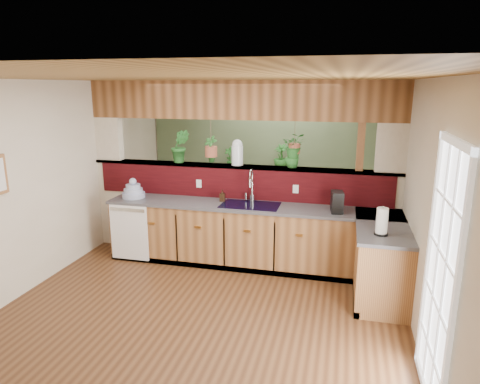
% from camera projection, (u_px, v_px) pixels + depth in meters
% --- Properties ---
extents(ground, '(4.60, 7.00, 0.01)m').
position_uv_depth(ground, '(213.00, 293.00, 5.34)').
color(ground, '#4C2D17').
rests_on(ground, ground).
extents(ceiling, '(4.60, 7.00, 0.01)m').
position_uv_depth(ceiling, '(210.00, 79.00, 4.72)').
color(ceiling, brown).
rests_on(ceiling, ground).
extents(wall_back, '(4.60, 0.02, 2.60)m').
position_uv_depth(wall_back, '(266.00, 150.00, 8.33)').
color(wall_back, beige).
rests_on(wall_back, ground).
extents(wall_left, '(0.02, 7.00, 2.60)m').
position_uv_depth(wall_left, '(43.00, 182.00, 5.56)').
color(wall_left, beige).
rests_on(wall_left, ground).
extents(wall_right, '(0.02, 7.00, 2.60)m').
position_uv_depth(wall_right, '(420.00, 206.00, 4.50)').
color(wall_right, beige).
rests_on(wall_right, ground).
extents(pass_through_partition, '(4.60, 0.21, 2.60)m').
position_uv_depth(pass_through_partition, '(241.00, 179.00, 6.32)').
color(pass_through_partition, beige).
rests_on(pass_through_partition, ground).
extents(pass_through_ledge, '(4.60, 0.21, 0.04)m').
position_uv_depth(pass_through_ledge, '(239.00, 166.00, 6.28)').
color(pass_through_ledge, brown).
rests_on(pass_through_ledge, ground).
extents(header_beam, '(4.60, 0.15, 0.55)m').
position_uv_depth(header_beam, '(239.00, 100.00, 6.05)').
color(header_beam, brown).
rests_on(header_beam, ground).
extents(sage_backwall, '(4.55, 0.02, 2.55)m').
position_uv_depth(sage_backwall, '(266.00, 150.00, 8.31)').
color(sage_backwall, '#5C734F').
rests_on(sage_backwall, ground).
extents(countertop, '(4.14, 1.52, 0.90)m').
position_uv_depth(countertop, '(290.00, 241.00, 5.86)').
color(countertop, brown).
rests_on(countertop, ground).
extents(dishwasher, '(0.58, 0.03, 0.82)m').
position_uv_depth(dishwasher, '(129.00, 232.00, 6.20)').
color(dishwasher, white).
rests_on(dishwasher, ground).
extents(navy_sink, '(0.82, 0.50, 0.18)m').
position_uv_depth(navy_sink, '(250.00, 210.00, 6.01)').
color(navy_sink, black).
rests_on(navy_sink, countertop).
extents(french_door, '(0.06, 1.02, 2.16)m').
position_uv_depth(french_door, '(439.00, 280.00, 3.34)').
color(french_door, white).
rests_on(french_door, ground).
extents(faucet, '(0.21, 0.21, 0.49)m').
position_uv_depth(faucet, '(251.00, 184.00, 6.07)').
color(faucet, '#B7B7B2').
rests_on(faucet, countertop).
extents(dish_stack, '(0.34, 0.34, 0.30)m').
position_uv_depth(dish_stack, '(133.00, 191.00, 6.37)').
color(dish_stack, '#99A3C6').
rests_on(dish_stack, countertop).
extents(soap_dispenser, '(0.09, 0.09, 0.17)m').
position_uv_depth(soap_dispenser, '(222.00, 196.00, 6.16)').
color(soap_dispenser, '#322012').
rests_on(soap_dispenser, countertop).
extents(coffee_maker, '(0.15, 0.25, 0.28)m').
position_uv_depth(coffee_maker, '(337.00, 203.00, 5.61)').
color(coffee_maker, black).
rests_on(coffee_maker, countertop).
extents(paper_towel, '(0.16, 0.16, 0.33)m').
position_uv_depth(paper_towel, '(382.00, 222.00, 4.76)').
color(paper_towel, black).
rests_on(paper_towel, countertop).
extents(glass_jar, '(0.17, 0.17, 0.38)m').
position_uv_depth(glass_jar, '(237.00, 152.00, 6.24)').
color(glass_jar, silver).
rests_on(glass_jar, pass_through_ledge).
extents(ledge_plant_left, '(0.33, 0.29, 0.50)m').
position_uv_depth(ledge_plant_left, '(180.00, 146.00, 6.43)').
color(ledge_plant_left, '#215C21').
rests_on(ledge_plant_left, pass_through_ledge).
extents(ledge_plant_right, '(0.26, 0.26, 0.35)m').
position_uv_depth(ledge_plant_right, '(292.00, 155.00, 6.06)').
color(ledge_plant_right, '#215C21').
rests_on(ledge_plant_right, pass_through_ledge).
extents(hanging_plant_a, '(0.24, 0.20, 0.55)m').
position_uv_depth(hanging_plant_a, '(211.00, 141.00, 6.30)').
color(hanging_plant_a, brown).
rests_on(hanging_plant_a, header_beam).
extents(hanging_plant_b, '(0.34, 0.30, 0.46)m').
position_uv_depth(hanging_plant_b, '(295.00, 135.00, 5.98)').
color(hanging_plant_b, brown).
rests_on(hanging_plant_b, header_beam).
extents(shelving_console, '(1.53, 0.88, 0.99)m').
position_uv_depth(shelving_console, '(258.00, 193.00, 8.31)').
color(shelving_console, black).
rests_on(shelving_console, ground).
extents(shelf_plant_a, '(0.23, 0.18, 0.38)m').
position_uv_depth(shelf_plant_a, '(229.00, 157.00, 8.28)').
color(shelf_plant_a, '#215C21').
rests_on(shelf_plant_a, shelving_console).
extents(shelf_plant_b, '(0.34, 0.34, 0.47)m').
position_uv_depth(shelf_plant_b, '(281.00, 157.00, 8.03)').
color(shelf_plant_b, '#215C21').
rests_on(shelf_plant_b, shelving_console).
extents(floor_plant, '(0.82, 0.73, 0.83)m').
position_uv_depth(floor_plant, '(319.00, 211.00, 7.42)').
color(floor_plant, '#215C21').
rests_on(floor_plant, ground).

